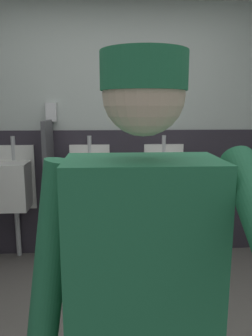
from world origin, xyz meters
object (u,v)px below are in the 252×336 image
person (142,301)px  soap_dispenser (51,112)px  urinal_middle (90,184)px  urinal_right (165,183)px  urinal_left (12,185)px

person → soap_dispenser: 2.51m
person → urinal_middle: bearing=97.0°
soap_dispenser → urinal_right: bearing=-6.1°
person → urinal_left: bearing=114.4°
urinal_middle → soap_dispenser: bearing=161.8°
urinal_left → soap_dispenser: (0.39, 0.12, 0.69)m
urinal_right → person: (-0.47, -2.26, 0.20)m
urinal_left → person: 2.49m
urinal_middle → soap_dispenser: soap_dispenser is taller
urinal_middle → person: person is taller
urinal_middle → urinal_right: same height
urinal_middle → person: bearing=-83.0°
urinal_left → urinal_middle: same height
urinal_left → urinal_right: bearing=0.0°
urinal_middle → urinal_right: (0.75, 0.00, 0.00)m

